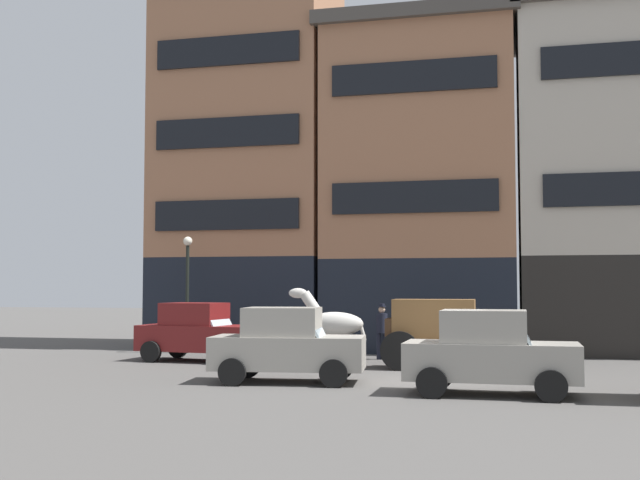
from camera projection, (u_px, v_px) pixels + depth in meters
ground_plane at (433, 380)px, 19.76m from camera, size 120.00×120.00×0.00m
building_far_left at (251, 143)px, 31.56m from camera, size 7.07×6.02×16.11m
building_center_left at (422, 186)px, 29.86m from camera, size 7.34×6.02×12.25m
cargo_wagon at (432, 329)px, 22.40m from camera, size 2.91×1.52×1.98m
draft_horse at (331, 323)px, 23.10m from camera, size 2.34×0.61×2.30m
sedan_dark at (287, 345)px, 19.23m from camera, size 3.85×2.19×1.83m
sedan_light at (198, 332)px, 24.75m from camera, size 3.84×2.15×1.83m
sedan_parked_curb at (490, 353)px, 17.02m from camera, size 3.71×1.89×1.83m
pedestrian_officer at (382, 329)px, 25.33m from camera, size 0.47×0.47×1.79m
streetlamp_curbside at (187, 277)px, 27.90m from camera, size 0.32×0.32×4.12m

